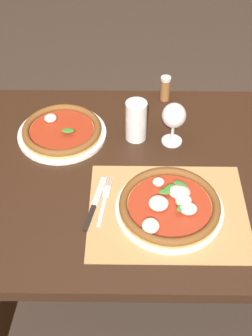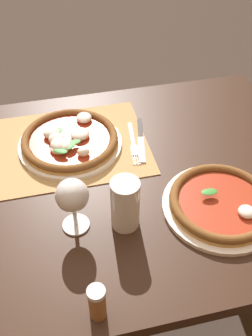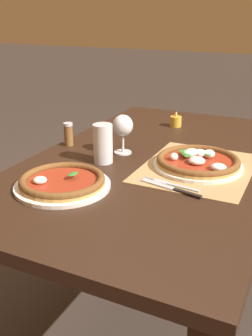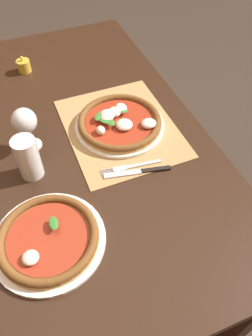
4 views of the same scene
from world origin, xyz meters
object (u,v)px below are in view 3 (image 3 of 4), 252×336
object	(u,v)px
fork	(170,184)
wine_glass	(123,127)
pizza_far	(62,182)
pint_glass	(103,144)
knife	(170,188)
pizza_near	(198,161)
pepper_shaker	(68,134)
votive_candle	(176,122)

from	to	relation	value
fork	wine_glass	bearing A→B (deg)	51.69
wine_glass	fork	size ratio (longest dim) A/B	0.77
pizza_far	pint_glass	xyz separation A→B (m)	(0.26, -0.01, 0.05)
pizza_far	knife	xyz separation A→B (m)	(0.13, -0.32, -0.01)
wine_glass	fork	distance (m)	0.36
pizza_near	pepper_shaker	xyz separation A→B (m)	(0.01, 0.56, 0.03)
pizza_near	pint_glass	distance (m)	0.35
pizza_near	pizza_far	xyz separation A→B (m)	(-0.35, 0.34, -0.01)
pizza_near	fork	bearing A→B (deg)	169.47
fork	pizza_far	bearing A→B (deg)	117.90
pint_glass	votive_candle	world-z (taller)	pint_glass
pizza_far	knife	bearing A→B (deg)	-67.04
pizza_near	wine_glass	xyz separation A→B (m)	(0.02, 0.31, 0.08)
fork	pizza_near	bearing A→B (deg)	-10.53
votive_candle	wine_glass	bearing A→B (deg)	172.16
pizza_near	knife	size ratio (longest dim) A/B	1.49
pint_glass	knife	size ratio (longest dim) A/B	0.68
pizza_near	knife	world-z (taller)	pizza_near
pint_glass	votive_candle	xyz separation A→B (m)	(0.58, -0.08, -0.05)
votive_candle	pint_glass	bearing A→B (deg)	171.77
pizza_far	fork	size ratio (longest dim) A/B	1.53
fork	knife	distance (m)	0.03
fork	votive_candle	distance (m)	0.71
pint_glass	knife	distance (m)	0.34
pizza_far	pint_glass	bearing A→B (deg)	-1.89
knife	pizza_far	bearing A→B (deg)	112.96
fork	pepper_shaker	xyz separation A→B (m)	(0.20, 0.52, 0.04)
pizza_far	votive_candle	distance (m)	0.84
pint_glass	pepper_shaker	bearing A→B (deg)	63.88
wine_glass	pint_glass	bearing A→B (deg)	170.32
wine_glass	pepper_shaker	bearing A→B (deg)	93.04
wine_glass	votive_candle	bearing A→B (deg)	-7.84
fork	knife	xyz separation A→B (m)	(-0.03, -0.01, 0.00)
knife	votive_candle	size ratio (longest dim) A/B	2.97
pizza_near	wine_glass	bearing A→B (deg)	85.45
fork	pepper_shaker	bearing A→B (deg)	68.55
pizza_far	knife	distance (m)	0.34
pizza_near	pepper_shaker	bearing A→B (deg)	88.80
pizza_near	pint_glass	size ratio (longest dim) A/B	2.20
knife	votive_candle	xyz separation A→B (m)	(0.70, 0.22, 0.02)
fork	votive_candle	world-z (taller)	votive_candle
pizza_far	pepper_shaker	size ratio (longest dim) A/B	3.16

